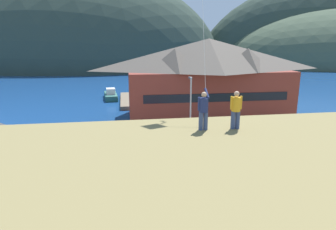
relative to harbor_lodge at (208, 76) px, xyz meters
name	(u,v)px	position (x,y,z in m)	size (l,w,h in m)	color
ground_plane	(172,198)	(-8.93, -22.15, -6.03)	(600.00, 600.00, 0.00)	#66604C
parking_lot_pad	(163,168)	(-8.93, -17.15, -5.98)	(40.00, 20.00, 0.10)	gray
bay_water	(135,83)	(-8.93, 37.85, -6.02)	(360.00, 84.00, 0.03)	navy
far_hill_west_ridge	(90,66)	(-26.62, 95.32, -6.03)	(117.23, 75.81, 78.84)	#2D3D33
far_hill_east_peak	(327,63)	(90.24, 95.93, -6.03)	(132.52, 49.16, 79.00)	#2D3D33
harbor_lodge	(208,76)	(0.00, 0.00, 0.00)	(24.17, 10.93, 11.32)	brown
wharf_dock	(129,100)	(-11.10, 12.79, -5.68)	(3.20, 13.68, 0.70)	#70604C
moored_boat_wharfside	(111,95)	(-14.59, 16.56, -5.31)	(2.91, 7.39, 2.16)	#23564C
parked_car_back_row_left	(263,145)	(1.21, -15.54, -4.97)	(4.34, 2.34, 1.82)	#236633
parked_car_front_row_silver	(211,177)	(-5.86, -21.48, -4.97)	(4.21, 2.08, 1.82)	#B28923
parked_car_back_row_right	(124,179)	(-12.26, -20.76, -4.97)	(4.26, 2.17, 1.82)	#236633
parked_car_mid_row_near	(171,154)	(-8.07, -16.36, -4.97)	(4.26, 2.18, 1.82)	red
parked_car_mid_row_far	(50,183)	(-17.52, -20.72, -4.97)	(4.32, 2.30, 1.82)	#B28923
parked_car_mid_row_center	(96,154)	(-14.80, -15.29, -4.97)	(4.35, 2.37, 1.82)	silver
parked_car_lone_by_shed	(281,181)	(-1.01, -22.82, -4.97)	(4.20, 2.06, 1.82)	#9EA3A8
parked_car_front_row_end	(322,142)	(7.47, -15.60, -4.97)	(4.30, 2.26, 1.82)	#B28923
parking_light_pole	(190,107)	(-5.22, -11.59, -1.76)	(0.24, 0.78, 7.25)	#ADADB2
person_kite_flyer	(204,109)	(-8.59, -28.58, 1.96)	(0.51, 0.66, 1.86)	#384770
person_companion	(236,109)	(-7.09, -28.62, 1.94)	(0.55, 0.40, 1.74)	#384770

